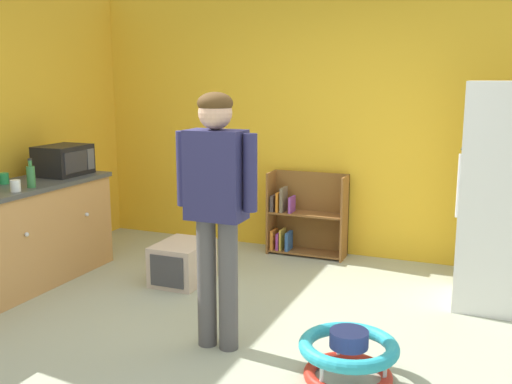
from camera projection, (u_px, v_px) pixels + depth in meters
The scene contains 12 objects.
ground_plane at pixel (238, 340), 4.12m from camera, with size 12.00×12.00×0.00m, color #A6AB92.
back_wall at pixel (330, 123), 5.98m from camera, with size 5.20×0.06×2.70m, color gold.
left_side_wall at pixel (18, 126), 5.57m from camera, with size 0.06×2.99×2.70m, color gold.
refrigerator at pixel (508, 197), 4.60m from camera, with size 0.73×0.68×1.78m.
bookshelf at pixel (303, 218), 6.08m from camera, with size 0.80×0.28×0.85m.
standing_person at pixel (216, 196), 3.83m from camera, with size 0.57×0.23×1.72m.
baby_walker at pixel (348, 356), 3.54m from camera, with size 0.60×0.60×0.32m.
pet_carrier at pixel (182, 263), 5.26m from camera, with size 0.42×0.55×0.36m.
microwave at pixel (64, 160), 5.54m from camera, with size 0.37×0.48×0.28m.
green_glass_bottle at pixel (31, 176), 4.90m from camera, with size 0.07×0.07×0.25m.
white_cup at pixel (15, 186), 4.74m from camera, with size 0.08×0.08×0.10m, color white.
green_cup at pixel (4, 179), 5.08m from camera, with size 0.08×0.08×0.10m, color green.
Camera 1 is at (1.58, -3.51, 1.81)m, focal length 41.33 mm.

